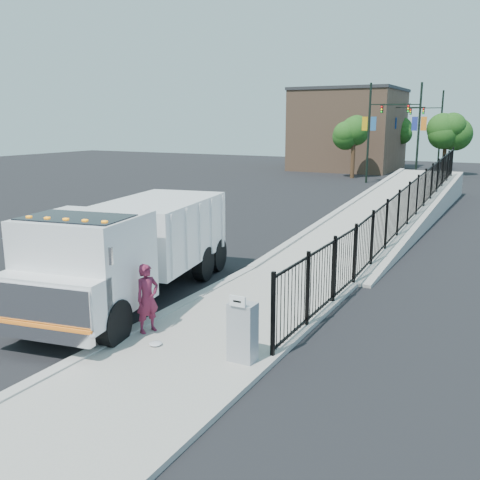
% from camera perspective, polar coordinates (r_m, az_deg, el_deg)
% --- Properties ---
extents(ground, '(120.00, 120.00, 0.00)m').
position_cam_1_polar(ground, '(14.97, -5.76, -7.01)').
color(ground, black).
rests_on(ground, ground).
extents(sidewalk, '(3.55, 12.00, 0.12)m').
position_cam_1_polar(sidewalk, '(12.40, -3.48, -10.92)').
color(sidewalk, '#9E998E').
rests_on(sidewalk, ground).
extents(curb, '(0.30, 12.00, 0.16)m').
position_cam_1_polar(curb, '(13.44, -10.58, -9.13)').
color(curb, '#ADAAA3').
rests_on(curb, ground).
extents(ramp, '(3.95, 24.06, 3.19)m').
position_cam_1_polar(ramp, '(28.70, 16.07, 2.04)').
color(ramp, '#9E998E').
rests_on(ramp, ground).
extents(iron_fence, '(0.10, 28.00, 1.80)m').
position_cam_1_polar(iron_fence, '(24.41, 17.43, 2.32)').
color(iron_fence, black).
rests_on(iron_fence, ground).
extents(truck, '(4.11, 8.72, 2.87)m').
position_cam_1_polar(truck, '(15.14, -11.64, -0.61)').
color(truck, black).
rests_on(truck, ground).
extents(worker, '(0.56, 0.69, 1.65)m').
position_cam_1_polar(worker, '(12.77, -9.85, -6.15)').
color(worker, maroon).
rests_on(worker, sidewalk).
extents(utility_cabinet, '(0.55, 0.40, 1.25)m').
position_cam_1_polar(utility_cabinet, '(11.19, 0.28, -9.78)').
color(utility_cabinet, gray).
rests_on(utility_cabinet, sidewalk).
extents(arrow_sign, '(0.35, 0.04, 0.22)m').
position_cam_1_polar(arrow_sign, '(10.75, -0.27, -6.55)').
color(arrow_sign, white).
rests_on(arrow_sign, utility_cabinet).
extents(debris, '(0.30, 0.30, 0.08)m').
position_cam_1_polar(debris, '(12.26, -9.00, -10.85)').
color(debris, silver).
rests_on(debris, sidewalk).
extents(light_pole_0, '(3.77, 0.22, 8.00)m').
position_cam_1_polar(light_pole_0, '(45.44, 13.95, 11.40)').
color(light_pole_0, black).
rests_on(light_pole_0, ground).
extents(light_pole_1, '(3.78, 0.22, 8.00)m').
position_cam_1_polar(light_pole_1, '(46.10, 18.15, 11.17)').
color(light_pole_1, black).
rests_on(light_pole_1, ground).
extents(light_pole_2, '(3.77, 0.22, 8.00)m').
position_cam_1_polar(light_pole_2, '(55.95, 16.06, 11.44)').
color(light_pole_2, black).
rests_on(light_pole_2, ground).
extents(light_pole_3, '(3.77, 0.22, 8.00)m').
position_cam_1_polar(light_pole_3, '(58.52, 20.32, 11.18)').
color(light_pole_3, black).
rests_on(light_pole_3, ground).
extents(tree_0, '(2.66, 2.66, 5.33)m').
position_cam_1_polar(tree_0, '(49.02, 12.06, 11.07)').
color(tree_0, '#382314').
rests_on(tree_0, ground).
extents(tree_1, '(2.80, 2.80, 5.40)m').
position_cam_1_polar(tree_1, '(53.94, 21.13, 10.63)').
color(tree_1, '#382314').
rests_on(tree_1, ground).
extents(tree_2, '(2.43, 2.43, 5.21)m').
position_cam_1_polar(tree_2, '(60.53, 16.71, 11.04)').
color(tree_2, '#382314').
rests_on(tree_2, ground).
extents(building, '(10.00, 10.00, 8.00)m').
position_cam_1_polar(building, '(58.19, 11.49, 11.34)').
color(building, '#8C664C').
rests_on(building, ground).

